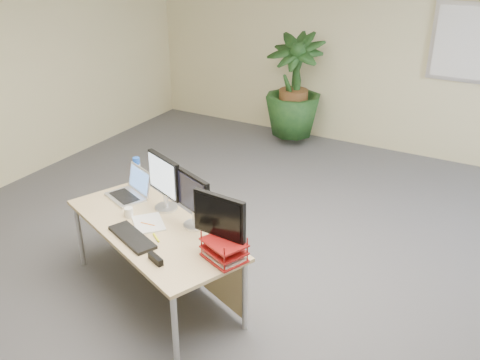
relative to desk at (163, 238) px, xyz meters
The scene contains 16 objects.
floor 0.79m from the desk, ahead, with size 8.00×8.00×0.00m, color #4A494E.
back_wall 4.22m from the desk, 81.74° to the left, with size 7.00×0.04×2.70m, color beige.
desk is the anchor object (origin of this frame).
floor_plant 3.67m from the desk, 97.54° to the left, with size 0.84×0.84×1.50m, color #123416.
monitor_left 0.48m from the desk, 118.81° to the left, with size 0.41×0.20×0.48m.
monitor_right 0.48m from the desk, 20.80° to the left, with size 0.39×0.19×0.45m.
monitor_dark 0.76m from the desk, 12.26° to the right, with size 0.43×0.19×0.47m.
laptop 0.62m from the desk, 154.16° to the left, with size 0.44×0.41×0.25m.
keyboard 0.34m from the desk, 100.61° to the right, with size 0.49×0.16×0.03m, color black.
coffee_mug 0.35m from the desk, behind, with size 0.10×0.07×0.08m.
spiral_notebook 0.18m from the desk, 144.86° to the right, with size 0.30×0.23×0.01m, color silver.
orange_pen 0.19m from the desk, 131.75° to the right, with size 0.01×0.01×0.13m, color orange.
yellow_highlighter 0.27m from the desk, 64.02° to the right, with size 0.02×0.02×0.13m, color #F5FB1A.
water_bottle 0.81m from the desk, 143.30° to the left, with size 0.07×0.07×0.27m.
letter_tray 0.75m from the desk, 15.23° to the right, with size 0.37×0.33×0.14m.
stapler 0.57m from the desk, 57.63° to the right, with size 0.15×0.04×0.05m, color black.
Camera 1 is at (1.79, -3.03, 2.83)m, focal length 40.00 mm.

